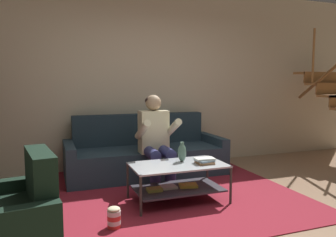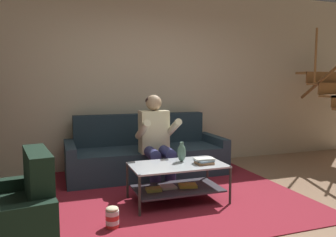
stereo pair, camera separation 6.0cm
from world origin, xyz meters
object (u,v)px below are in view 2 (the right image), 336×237
object	(u,v)px
person_seated_center	(156,137)
popcorn_tub	(112,217)
book_stack	(204,161)
vase	(182,152)
couch	(146,155)
coffee_table	(177,177)

from	to	relation	value
person_seated_center	popcorn_tub	size ratio (longest dim) A/B	5.71
person_seated_center	popcorn_tub	xyz separation A→B (m)	(-0.78, -1.15, -0.54)
person_seated_center	book_stack	xyz separation A→B (m)	(0.32, -0.79, -0.18)
person_seated_center	vase	bearing A→B (deg)	-78.66
person_seated_center	vase	distance (m)	0.62
couch	coffee_table	xyz separation A→B (m)	(0.03, -1.23, 0.00)
vase	book_stack	distance (m)	0.28
person_seated_center	coffee_table	world-z (taller)	person_seated_center
couch	book_stack	size ratio (longest dim) A/B	9.95
couch	popcorn_tub	xyz separation A→B (m)	(-0.78, -1.68, -0.18)
couch	coffee_table	distance (m)	1.23
coffee_table	popcorn_tub	world-z (taller)	coffee_table
book_stack	vase	bearing A→B (deg)	137.74
vase	popcorn_tub	xyz separation A→B (m)	(-0.90, -0.55, -0.44)
coffee_table	book_stack	world-z (taller)	book_stack
person_seated_center	vase	xyz separation A→B (m)	(0.12, -0.60, -0.10)
vase	book_stack	size ratio (longest dim) A/B	1.00
person_seated_center	coffee_table	bearing A→B (deg)	-87.81
coffee_table	book_stack	distance (m)	0.36
couch	person_seated_center	size ratio (longest dim) A/B	1.92
couch	person_seated_center	world-z (taller)	person_seated_center
popcorn_tub	vase	bearing A→B (deg)	31.27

